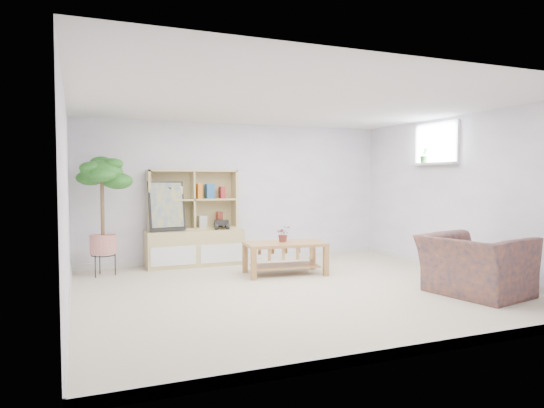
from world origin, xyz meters
name	(u,v)px	position (x,y,z in m)	size (l,w,h in m)	color
floor	(298,290)	(0.00, 0.00, 0.00)	(5.50, 5.00, 0.01)	beige
ceiling	(299,103)	(0.00, 0.00, 2.40)	(5.50, 5.00, 0.01)	silver
walls	(298,197)	(0.00, 0.00, 1.20)	(5.51, 5.01, 2.40)	white
baseboard	(298,286)	(0.00, 0.00, 0.05)	(5.50, 5.00, 0.10)	white
window	(437,144)	(2.73, 0.60, 2.00)	(0.10, 0.98, 0.68)	white
window_sill	(433,164)	(2.67, 0.60, 1.68)	(0.14, 1.00, 0.04)	white
storage_unit	(194,218)	(-0.84, 2.24, 0.79)	(1.59, 0.54, 1.59)	tan
poster	(167,206)	(-1.30, 2.19, 1.00)	(0.58, 0.13, 0.81)	gold
toy_truck	(222,224)	(-0.40, 2.15, 0.68)	(0.33, 0.23, 0.18)	black
coffee_table	(285,258)	(0.25, 1.00, 0.24)	(1.18, 0.64, 0.48)	#A57F41
table_plant	(283,234)	(0.25, 1.07, 0.60)	(0.22, 0.19, 0.25)	#154D12
floor_tree	(103,216)	(-2.29, 1.91, 0.89)	(0.66, 0.66, 1.78)	#175B1E
armchair	(475,261)	(1.91, -1.08, 0.42)	(1.14, 0.99, 0.85)	#1F2946
sill_plant	(424,155)	(2.67, 0.83, 1.83)	(0.14, 0.11, 0.25)	#175B1E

